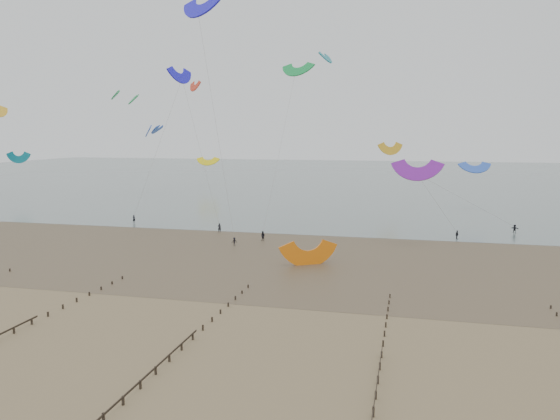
% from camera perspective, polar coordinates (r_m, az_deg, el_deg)
% --- Properties ---
extents(ground, '(500.00, 500.00, 0.00)m').
position_cam_1_polar(ground, '(61.91, -10.25, -10.77)').
color(ground, brown).
rests_on(ground, ground).
extents(sea_and_shore, '(500.00, 665.00, 0.03)m').
position_cam_1_polar(sea_and_shore, '(94.39, -4.09, -4.11)').
color(sea_and_shore, '#475654').
rests_on(sea_and_shore, ground).
extents(groynes, '(72.16, 50.16, 1.00)m').
position_cam_1_polar(groynes, '(44.30, -15.73, -18.18)').
color(groynes, black).
rests_on(groynes, ground).
extents(kitesurfer_lead, '(0.71, 0.50, 1.87)m').
position_cam_1_polar(kitesurfer_lead, '(110.72, -6.35, -1.85)').
color(kitesurfer_lead, black).
rests_on(kitesurfer_lead, ground).
extents(kitesurfers, '(114.81, 26.12, 1.83)m').
position_cam_1_polar(kitesurfers, '(105.19, 14.99, -2.63)').
color(kitesurfers, black).
rests_on(kitesurfers, ground).
extents(grounded_kite, '(9.59, 8.97, 4.20)m').
position_cam_1_polar(grounded_kite, '(83.33, 3.00, -5.74)').
color(grounded_kite, orange).
rests_on(grounded_kite, ground).
extents(kites_airborne, '(223.51, 117.99, 37.49)m').
position_cam_1_polar(kites_airborne, '(149.54, -1.91, 8.69)').
color(kites_airborne, '#951360').
rests_on(kites_airborne, ground).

